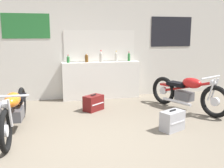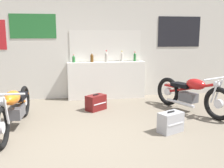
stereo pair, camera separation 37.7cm
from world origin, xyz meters
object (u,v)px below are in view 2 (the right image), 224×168
at_px(bottle_leftmost, 74,59).
at_px(bottle_center, 106,57).
at_px(motorcycle_orange, 15,107).
at_px(motorcycle_red, 191,94).
at_px(hard_case_silver, 171,122).
at_px(bottle_right_center, 122,57).
at_px(hard_case_darkred, 96,103).
at_px(bottle_rightmost, 135,57).
at_px(bottle_left_center, 92,58).

bearing_deg(bottle_leftmost, bottle_center, -3.46).
relative_size(motorcycle_orange, motorcycle_red, 1.17).
distance_m(bottle_leftmost, hard_case_silver, 3.08).
distance_m(bottle_right_center, hard_case_silver, 2.71).
height_order(bottle_leftmost, hard_case_darkred, bottle_leftmost).
xyz_separation_m(bottle_rightmost, motorcycle_red, (0.85, -1.50, -0.65)).
bearing_deg(bottle_right_center, bottle_rightmost, -0.10).
height_order(bottle_right_center, hard_case_darkred, bottle_right_center).
height_order(bottle_left_center, hard_case_silver, bottle_left_center).
xyz_separation_m(bottle_left_center, motorcycle_red, (1.94, -1.48, -0.65)).
relative_size(bottle_leftmost, bottle_rightmost, 0.79).
xyz_separation_m(bottle_left_center, bottle_center, (0.35, -0.05, 0.02)).
distance_m(bottle_leftmost, bottle_right_center, 1.21).
height_order(bottle_center, motorcycle_orange, bottle_center).
bearing_deg(bottle_right_center, bottle_left_center, -178.76).
bearing_deg(hard_case_silver, motorcycle_red, 50.81).
bearing_deg(hard_case_darkred, bottle_center, 69.48).
relative_size(bottle_left_center, motorcycle_red, 0.13).
distance_m(bottle_center, motorcycle_red, 2.24).
height_order(bottle_rightmost, hard_case_silver, bottle_rightmost).
bearing_deg(bottle_rightmost, hard_case_darkred, -136.57).
height_order(bottle_center, hard_case_silver, bottle_center).
relative_size(motorcycle_red, hard_case_silver, 3.82).
xyz_separation_m(bottle_left_center, motorcycle_orange, (-1.50, -1.99, -0.64)).
distance_m(bottle_leftmost, hard_case_darkred, 1.41).
xyz_separation_m(bottle_leftmost, bottle_center, (0.80, -0.05, 0.04)).
bearing_deg(motorcycle_orange, hard_case_darkred, 32.75).
xyz_separation_m(bottle_center, hard_case_darkred, (-0.37, -0.98, -0.90)).
height_order(bottle_left_center, motorcycle_orange, bottle_left_center).
xyz_separation_m(motorcycle_orange, motorcycle_red, (3.44, 0.50, -0.00)).
relative_size(bottle_leftmost, motorcycle_red, 0.11).
bearing_deg(bottle_left_center, bottle_right_center, 1.24).
bearing_deg(hard_case_silver, bottle_rightmost, 89.97).
xyz_separation_m(bottle_center, motorcycle_red, (1.59, -1.43, -0.67)).
bearing_deg(hard_case_darkred, hard_case_silver, -53.31).
height_order(motorcycle_orange, hard_case_silver, motorcycle_orange).
bearing_deg(bottle_left_center, hard_case_darkred, -90.71).
bearing_deg(bottle_center, hard_case_silver, -73.29).
height_order(bottle_rightmost, hard_case_darkred, bottle_rightmost).
distance_m(bottle_rightmost, hard_case_silver, 2.69).
relative_size(bottle_leftmost, bottle_right_center, 0.72).
height_order(bottle_left_center, motorcycle_red, bottle_left_center).
relative_size(bottle_center, hard_case_silver, 0.62).
distance_m(bottle_rightmost, motorcycle_red, 1.84).
relative_size(bottle_leftmost, bottle_center, 0.66).
bearing_deg(hard_case_silver, hard_case_darkred, 126.69).
xyz_separation_m(bottle_right_center, motorcycle_red, (1.18, -1.50, -0.66)).
xyz_separation_m(bottle_leftmost, hard_case_darkred, (0.44, -1.03, -0.85)).
bearing_deg(motorcycle_red, motorcycle_orange, -171.66).
bearing_deg(bottle_rightmost, bottle_left_center, -179.17).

